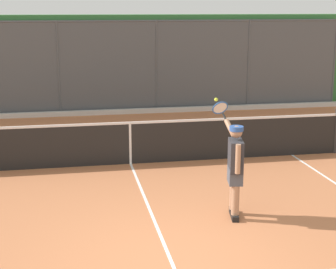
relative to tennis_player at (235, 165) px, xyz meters
name	(u,v)px	position (x,y,z in m)	size (l,w,h in m)	color
ground_plane	(171,260)	(1.33, 1.34, -0.90)	(60.00, 60.00, 0.00)	#B76B42
fence_backdrop	(107,63)	(1.33, -9.86, 0.67)	(18.81, 1.37, 3.17)	#474C51
tennis_net	(130,142)	(1.33, -3.35, -0.40)	(9.95, 0.09, 1.07)	#2D2D2D
tennis_player	(235,165)	(0.00, 0.00, 0.00)	(0.34, 1.36, 1.85)	black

